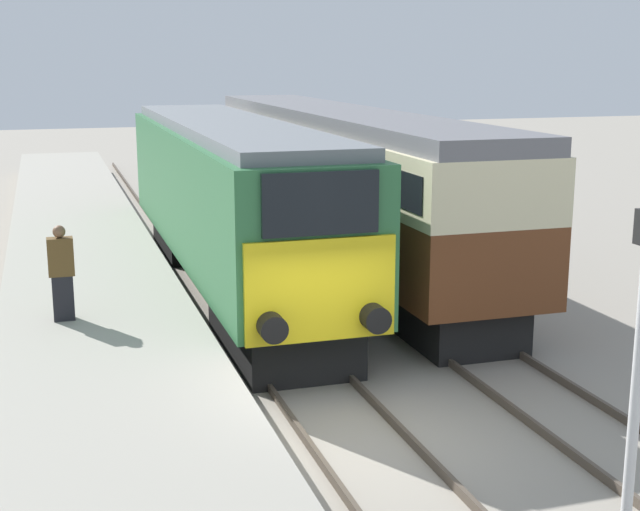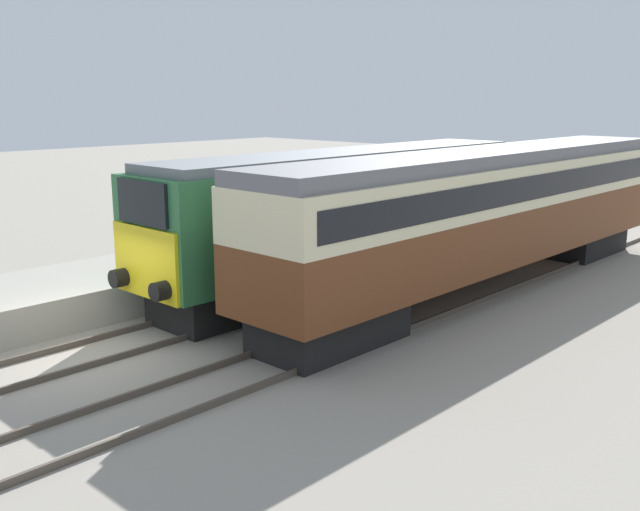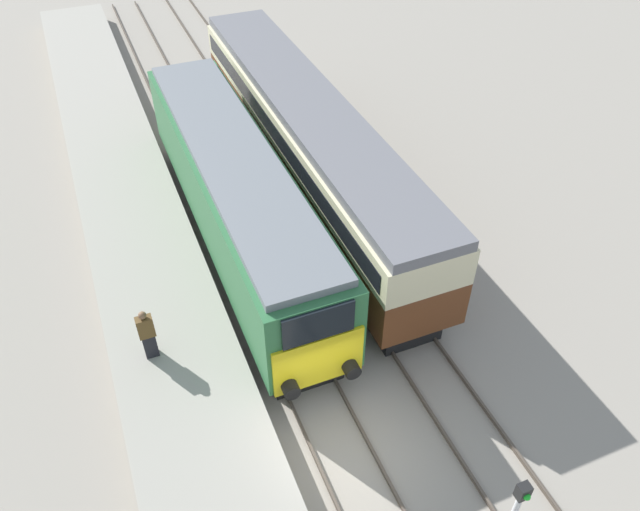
{
  "view_description": "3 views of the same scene",
  "coord_description": "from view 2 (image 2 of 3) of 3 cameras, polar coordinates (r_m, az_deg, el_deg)",
  "views": [
    {
      "loc": [
        -4.05,
        -11.33,
        5.45
      ],
      "look_at": [
        0.0,
        1.72,
        2.38
      ],
      "focal_mm": 50.0,
      "sensor_mm": 36.0,
      "label": 1
    },
    {
      "loc": [
        13.87,
        -7.13,
        5.57
      ],
      "look_at": [
        1.7,
        5.72,
        1.6
      ],
      "focal_mm": 40.0,
      "sensor_mm": 36.0,
      "label": 2
    },
    {
      "loc": [
        -3.84,
        -7.76,
        14.41
      ],
      "look_at": [
        1.7,
        5.72,
        1.6
      ],
      "focal_mm": 35.0,
      "sensor_mm": 36.0,
      "label": 3
    }
  ],
  "objects": [
    {
      "name": "ground_plane",
      "position": [
        16.56,
        -18.35,
        -7.68
      ],
      "size": [
        120.0,
        120.0,
        0.0
      ],
      "primitive_type": "plane",
      "color": "gray"
    },
    {
      "name": "passenger_carriage",
      "position": [
        21.14,
        13.28,
        3.88
      ],
      "size": [
        2.75,
        17.82,
        4.09
      ],
      "color": "black",
      "rests_on": "ground_plane"
    },
    {
      "name": "locomotive",
      "position": [
        21.43,
        2.47,
        3.69
      ],
      "size": [
        2.7,
        14.78,
        4.01
      ],
      "color": "black",
      "rests_on": "ground_plane"
    },
    {
      "name": "rails_near_track",
      "position": [
        19.23,
        -5.17,
        -4.03
      ],
      "size": [
        1.51,
        60.0,
        0.14
      ],
      "color": "#4C4238",
      "rests_on": "ground_plane"
    },
    {
      "name": "rails_far_track",
      "position": [
        16.94,
        2.51,
        -6.31
      ],
      "size": [
        1.5,
        60.0,
        0.14
      ],
      "color": "#4C4238",
      "rests_on": "ground_plane"
    },
    {
      "name": "person_on_platform",
      "position": [
        21.48,
        -13.48,
        2.08
      ],
      "size": [
        0.44,
        0.26,
        1.69
      ],
      "color": "black",
      "rests_on": "platform_left"
    },
    {
      "name": "platform_left",
      "position": [
        23.45,
        -5.05,
        0.01
      ],
      "size": [
        3.5,
        50.0,
        0.92
      ],
      "color": "#9E998C",
      "rests_on": "ground_plane"
    }
  ]
}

